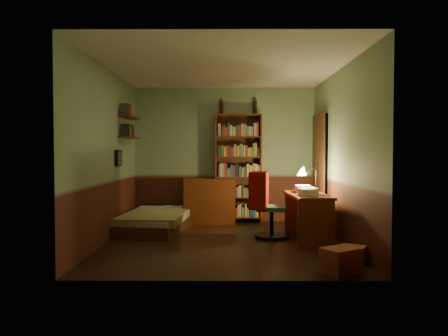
{
  "coord_description": "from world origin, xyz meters",
  "views": [
    {
      "loc": [
        0.03,
        -6.5,
        1.34
      ],
      "look_at": [
        0.0,
        0.25,
        1.1
      ],
      "focal_mm": 35.0,
      "sensor_mm": 36.0,
      "label": 1
    }
  ],
  "objects_px": {
    "bed": "(155,215)",
    "desk_lamp": "(316,173)",
    "cardboard_box_b": "(352,254)",
    "cardboard_box_a": "(340,260)",
    "dresser": "(209,201)",
    "desk": "(307,217)",
    "mini_stereo": "(224,174)",
    "bookshelf": "(238,168)",
    "office_chair": "(272,209)"
  },
  "relations": [
    {
      "from": "dresser",
      "to": "desk_lamp",
      "type": "xyz_separation_m",
      "value": [
        1.78,
        -1.17,
        0.59
      ]
    },
    {
      "from": "dresser",
      "to": "cardboard_box_b",
      "type": "height_order",
      "value": "dresser"
    },
    {
      "from": "bed",
      "to": "dresser",
      "type": "relative_size",
      "value": 1.86
    },
    {
      "from": "bed",
      "to": "desk_lamp",
      "type": "xyz_separation_m",
      "value": [
        2.69,
        -0.38,
        0.75
      ]
    },
    {
      "from": "desk_lamp",
      "to": "cardboard_box_a",
      "type": "bearing_deg",
      "value": -90.88
    },
    {
      "from": "desk_lamp",
      "to": "desk",
      "type": "bearing_deg",
      "value": -113.3
    },
    {
      "from": "mini_stereo",
      "to": "cardboard_box_a",
      "type": "height_order",
      "value": "mini_stereo"
    },
    {
      "from": "desk_lamp",
      "to": "cardboard_box_b",
      "type": "bearing_deg",
      "value": -83.93
    },
    {
      "from": "cardboard_box_a",
      "to": "cardboard_box_b",
      "type": "distance_m",
      "value": 0.51
    },
    {
      "from": "dresser",
      "to": "desk_lamp",
      "type": "distance_m",
      "value": 2.21
    },
    {
      "from": "dresser",
      "to": "desk",
      "type": "bearing_deg",
      "value": -48.22
    },
    {
      "from": "bed",
      "to": "mini_stereo",
      "type": "relative_size",
      "value": 6.21
    },
    {
      "from": "desk_lamp",
      "to": "bed",
      "type": "bearing_deg",
      "value": 176.11
    },
    {
      "from": "dresser",
      "to": "desk_lamp",
      "type": "height_order",
      "value": "desk_lamp"
    },
    {
      "from": "cardboard_box_a",
      "to": "desk_lamp",
      "type": "bearing_deg",
      "value": 85.01
    },
    {
      "from": "bed",
      "to": "desk_lamp",
      "type": "distance_m",
      "value": 2.81
    },
    {
      "from": "mini_stereo",
      "to": "office_chair",
      "type": "xyz_separation_m",
      "value": [
        0.76,
        -1.61,
        -0.47
      ]
    },
    {
      "from": "desk",
      "to": "office_chair",
      "type": "height_order",
      "value": "office_chair"
    },
    {
      "from": "cardboard_box_b",
      "to": "dresser",
      "type": "bearing_deg",
      "value": 121.38
    },
    {
      "from": "desk_lamp",
      "to": "bookshelf",
      "type": "bearing_deg",
      "value": 138.5
    },
    {
      "from": "bookshelf",
      "to": "cardboard_box_a",
      "type": "xyz_separation_m",
      "value": [
        1.03,
        -3.54,
        -0.9
      ]
    },
    {
      "from": "mini_stereo",
      "to": "office_chair",
      "type": "distance_m",
      "value": 1.84
    },
    {
      "from": "bookshelf",
      "to": "desk_lamp",
      "type": "distance_m",
      "value": 1.76
    },
    {
      "from": "dresser",
      "to": "cardboard_box_a",
      "type": "xyz_separation_m",
      "value": [
        1.58,
        -3.46,
        -0.29
      ]
    },
    {
      "from": "bed",
      "to": "cardboard_box_b",
      "type": "bearing_deg",
      "value": -31.16
    },
    {
      "from": "bed",
      "to": "cardboard_box_b",
      "type": "xyz_separation_m",
      "value": [
        2.75,
        -2.23,
        -0.16
      ]
    },
    {
      "from": "dresser",
      "to": "bookshelf",
      "type": "height_order",
      "value": "bookshelf"
    },
    {
      "from": "desk",
      "to": "desk_lamp",
      "type": "distance_m",
      "value": 0.8
    },
    {
      "from": "desk",
      "to": "mini_stereo",
      "type": "bearing_deg",
      "value": 125.44
    },
    {
      "from": "desk_lamp",
      "to": "cardboard_box_a",
      "type": "distance_m",
      "value": 2.45
    },
    {
      "from": "dresser",
      "to": "office_chair",
      "type": "relative_size",
      "value": 1.05
    },
    {
      "from": "cardboard_box_b",
      "to": "mini_stereo",
      "type": "bearing_deg",
      "value": 116.51
    },
    {
      "from": "dresser",
      "to": "bookshelf",
      "type": "bearing_deg",
      "value": 5.75
    },
    {
      "from": "mini_stereo",
      "to": "cardboard_box_b",
      "type": "bearing_deg",
      "value": -82.11
    },
    {
      "from": "desk",
      "to": "desk_lamp",
      "type": "height_order",
      "value": "desk_lamp"
    },
    {
      "from": "dresser",
      "to": "bookshelf",
      "type": "relative_size",
      "value": 0.46
    },
    {
      "from": "dresser",
      "to": "mini_stereo",
      "type": "distance_m",
      "value": 0.59
    },
    {
      "from": "mini_stereo",
      "to": "dresser",
      "type": "bearing_deg",
      "value": -174.06
    },
    {
      "from": "mini_stereo",
      "to": "desk_lamp",
      "type": "bearing_deg",
      "value": -59.33
    },
    {
      "from": "bookshelf",
      "to": "cardboard_box_b",
      "type": "bearing_deg",
      "value": -69.44
    },
    {
      "from": "desk",
      "to": "cardboard_box_a",
      "type": "height_order",
      "value": "desk"
    },
    {
      "from": "bed",
      "to": "desk_lamp",
      "type": "relative_size",
      "value": 2.91
    },
    {
      "from": "desk_lamp",
      "to": "cardboard_box_a",
      "type": "relative_size",
      "value": 1.65
    },
    {
      "from": "bed",
      "to": "desk",
      "type": "height_order",
      "value": "desk"
    },
    {
      "from": "desk",
      "to": "cardboard_box_a",
      "type": "distance_m",
      "value": 1.89
    },
    {
      "from": "desk_lamp",
      "to": "office_chair",
      "type": "height_order",
      "value": "desk_lamp"
    },
    {
      "from": "desk",
      "to": "cardboard_box_b",
      "type": "height_order",
      "value": "desk"
    },
    {
      "from": "desk",
      "to": "cardboard_box_b",
      "type": "bearing_deg",
      "value": -81.01
    },
    {
      "from": "bed",
      "to": "dresser",
      "type": "bearing_deg",
      "value": 49.17
    },
    {
      "from": "office_chair",
      "to": "cardboard_box_b",
      "type": "height_order",
      "value": "office_chair"
    }
  ]
}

